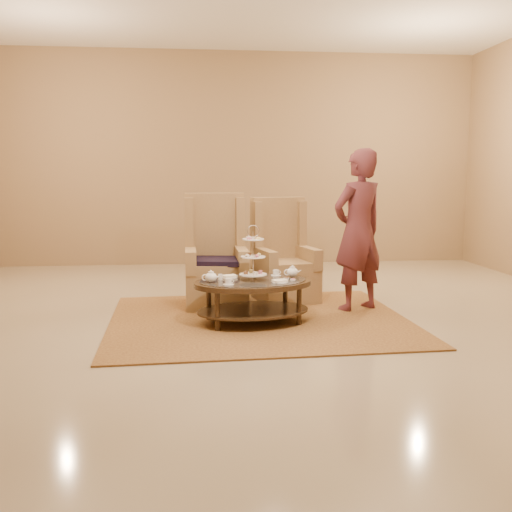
{
  "coord_description": "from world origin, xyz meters",
  "views": [
    {
      "loc": [
        -0.61,
        -5.6,
        1.49
      ],
      "look_at": [
        -0.05,
        0.2,
        0.66
      ],
      "focal_mm": 40.0,
      "sensor_mm": 36.0,
      "label": 1
    }
  ],
  "objects": [
    {
      "name": "ground",
      "position": [
        0.0,
        0.0,
        0.0
      ],
      "size": [
        8.0,
        8.0,
        0.0
      ],
      "primitive_type": "plane",
      "color": "tan",
      "rests_on": "ground"
    },
    {
      "name": "ceiling",
      "position": [
        0.0,
        0.0,
        0.0
      ],
      "size": [
        8.0,
        8.0,
        0.02
      ],
      "primitive_type": "cube",
      "color": "silver",
      "rests_on": "ground"
    },
    {
      "name": "wall_back",
      "position": [
        0.0,
        4.0,
        1.75
      ],
      "size": [
        8.0,
        0.04,
        3.5
      ],
      "primitive_type": "cube",
      "color": "#977852",
      "rests_on": "ground"
    },
    {
      "name": "rug",
      "position": [
        -0.03,
        0.1,
        0.01
      ],
      "size": [
        3.14,
        2.66,
        0.02
      ],
      "rotation": [
        0.0,
        0.0,
        0.05
      ],
      "color": "olive",
      "rests_on": "ground"
    },
    {
      "name": "tea_table",
      "position": [
        -0.1,
        -0.01,
        0.36
      ],
      "size": [
        1.32,
        1.02,
        1.0
      ],
      "rotation": [
        0.0,
        0.0,
        0.18
      ],
      "color": "black",
      "rests_on": "ground"
    },
    {
      "name": "armchair_left",
      "position": [
        -0.45,
        0.89,
        0.43
      ],
      "size": [
        0.71,
        0.73,
        1.28
      ],
      "rotation": [
        0.0,
        0.0,
        0.02
      ],
      "color": "#A27D4C",
      "rests_on": "ground"
    },
    {
      "name": "armchair_right",
      "position": [
        0.35,
        1.07,
        0.41
      ],
      "size": [
        0.8,
        0.82,
        1.22
      ],
      "rotation": [
        0.0,
        0.0,
        0.23
      ],
      "color": "#A27D4C",
      "rests_on": "ground"
    },
    {
      "name": "person",
      "position": [
        1.1,
        0.46,
        0.89
      ],
      "size": [
        0.77,
        0.66,
        1.77
      ],
      "rotation": [
        0.0,
        0.0,
        3.59
      ],
      "color": "#5B272A",
      "rests_on": "ground"
    }
  ]
}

